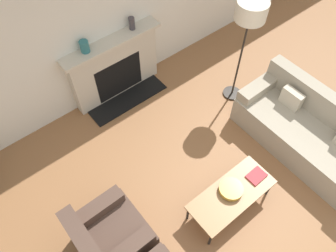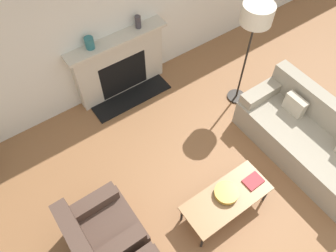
# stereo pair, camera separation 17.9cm
# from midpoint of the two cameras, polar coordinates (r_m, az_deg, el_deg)

# --- Properties ---
(ground_plane) EXTENTS (18.00, 18.00, 0.00)m
(ground_plane) POSITION_cam_midpoint_polar(r_m,az_deg,el_deg) (4.54, 10.28, -15.78)
(ground_plane) COLOR brown
(wall_back) EXTENTS (18.00, 0.06, 2.90)m
(wall_back) POSITION_cam_midpoint_polar(r_m,az_deg,el_deg) (4.85, -13.71, 18.03)
(wall_back) COLOR silver
(wall_back) RESTS_ON ground_plane
(fireplace) EXTENTS (1.63, 0.59, 1.08)m
(fireplace) POSITION_cam_midpoint_polar(r_m,az_deg,el_deg) (5.36, -10.12, 9.88)
(fireplace) COLOR beige
(fireplace) RESTS_ON ground_plane
(couch) EXTENTS (0.87, 2.10, 0.86)m
(couch) POSITION_cam_midpoint_polar(r_m,az_deg,el_deg) (5.11, 22.37, -1.10)
(couch) COLOR #9E937F
(couch) RESTS_ON ground_plane
(armchair_far) EXTENTS (0.78, 0.81, 0.81)m
(armchair_far) POSITION_cam_midpoint_polar(r_m,az_deg,el_deg) (4.15, -11.45, -18.53)
(armchair_far) COLOR #4C382D
(armchair_far) RESTS_ON ground_plane
(coffee_table) EXTENTS (1.16, 0.50, 0.38)m
(coffee_table) POSITION_cam_midpoint_polar(r_m,az_deg,el_deg) (4.28, 9.83, -11.74)
(coffee_table) COLOR olive
(coffee_table) RESTS_ON ground_plane
(bowl) EXTENTS (0.31, 0.31, 0.08)m
(bowl) POSITION_cam_midpoint_polar(r_m,az_deg,el_deg) (4.22, 9.72, -10.81)
(bowl) COLOR #BC8E2D
(bowl) RESTS_ON coffee_table
(book) EXTENTS (0.25, 0.19, 0.02)m
(book) POSITION_cam_midpoint_polar(r_m,az_deg,el_deg) (4.41, 14.00, -8.46)
(book) COLOR #9E2D33
(book) RESTS_ON coffee_table
(floor_lamp) EXTENTS (0.43, 0.43, 1.77)m
(floor_lamp) POSITION_cam_midpoint_polar(r_m,az_deg,el_deg) (4.69, 12.96, 17.94)
(floor_lamp) COLOR black
(floor_lamp) RESTS_ON ground_plane
(mantel_vase_left) EXTENTS (0.13, 0.13, 0.17)m
(mantel_vase_left) POSITION_cam_midpoint_polar(r_m,az_deg,el_deg) (4.83, -15.39, 13.18)
(mantel_vase_left) COLOR #28666B
(mantel_vase_left) RESTS_ON fireplace
(mantel_vase_center_left) EXTENTS (0.09, 0.09, 0.19)m
(mantel_vase_center_left) POSITION_cam_midpoint_polar(r_m,az_deg,el_deg) (5.09, -7.38, 17.30)
(mantel_vase_center_left) COLOR #3D383D
(mantel_vase_center_left) RESTS_ON fireplace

